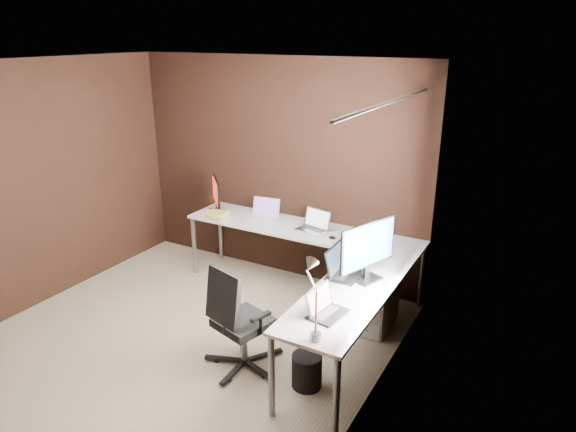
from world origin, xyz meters
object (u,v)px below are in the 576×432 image
object	(u,v)px
laptop_black_small	(325,308)
desk_lamp	(312,288)
monitor_right	(368,248)
laptop_white	(264,214)
wastebasket	(307,371)
monitor_left	(216,193)
laptop_silver	(314,226)
laptop_black_big	(342,268)
drawer_pedestal	(371,298)
office_chair	(241,338)
book_stack	(217,215)

from	to	relation	value
laptop_black_small	desk_lamp	bearing A→B (deg)	-166.47
desk_lamp	monitor_right	bearing A→B (deg)	98.33
laptop_white	wastebasket	world-z (taller)	laptop_white
desk_lamp	monitor_left	bearing A→B (deg)	150.84
laptop_black_small	desk_lamp	size ratio (longest dim) A/B	0.59
laptop_silver	laptop_black_big	size ratio (longest dim) A/B	0.97
drawer_pedestal	laptop_black_small	xyz separation A→B (m)	(0.04, -1.15, 0.48)
monitor_right	laptop_silver	size ratio (longest dim) A/B	1.62
monitor_right	laptop_silver	distance (m)	1.25
laptop_silver	wastebasket	size ratio (longest dim) A/B	1.30
office_chair	wastebasket	bearing A→B (deg)	20.60
laptop_black_big	wastebasket	distance (m)	0.92
monitor_right	wastebasket	world-z (taller)	monitor_right
drawer_pedestal	laptop_white	distance (m)	1.60
drawer_pedestal	laptop_silver	size ratio (longest dim) A/B	1.62
laptop_silver	wastebasket	distance (m)	1.75
drawer_pedestal	monitor_left	bearing A→B (deg)	170.75
book_stack	office_chair	size ratio (longest dim) A/B	0.26
monitor_left	laptop_black_small	bearing A→B (deg)	11.37
laptop_silver	desk_lamp	xyz separation A→B (m)	(0.87, -1.80, 0.31)
drawer_pedestal	office_chair	distance (m)	1.38
monitor_left	monitor_right	world-z (taller)	monitor_right
monitor_left	office_chair	world-z (taller)	monitor_left
laptop_silver	book_stack	world-z (taller)	laptop_silver
monitor_right	office_chair	xyz separation A→B (m)	(-0.83, -0.71, -0.74)
laptop_black_big	book_stack	world-z (taller)	laptop_black_big
monitor_left	wastebasket	world-z (taller)	monitor_left
book_stack	office_chair	distance (m)	1.87
laptop_white	laptop_silver	bearing A→B (deg)	-14.18
laptop_black_small	monitor_right	bearing A→B (deg)	2.31
laptop_black_small	monitor_left	bearing A→B (deg)	62.49
laptop_white	laptop_silver	size ratio (longest dim) A/B	0.95
book_stack	desk_lamp	size ratio (longest dim) A/B	0.43
laptop_black_big	laptop_white	bearing A→B (deg)	54.47
laptop_black_big	laptop_silver	bearing A→B (deg)	37.53
laptop_black_small	drawer_pedestal	bearing A→B (deg)	9.73
laptop_white	laptop_silver	distance (m)	0.67
monitor_left	drawer_pedestal	bearing A→B (deg)	37.43
laptop_black_big	book_stack	bearing A→B (deg)	68.88
laptop_black_big	monitor_left	bearing A→B (deg)	65.68
monitor_right	book_stack	xyz separation A→B (m)	(-2.04, 0.63, -0.26)
monitor_right	desk_lamp	bearing A→B (deg)	-161.27
office_chair	wastebasket	distance (m)	0.63
laptop_silver	office_chair	size ratio (longest dim) A/B	0.39
book_stack	laptop_black_big	bearing A→B (deg)	-19.28
laptop_white	office_chair	xyz separation A→B (m)	(0.74, -1.60, -0.50)
drawer_pedestal	book_stack	bearing A→B (deg)	175.08
drawer_pedestal	desk_lamp	xyz separation A→B (m)	(0.07, -1.44, 0.79)
laptop_white	monitor_right	bearing A→B (deg)	-37.82
desk_lamp	wastebasket	bearing A→B (deg)	131.42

